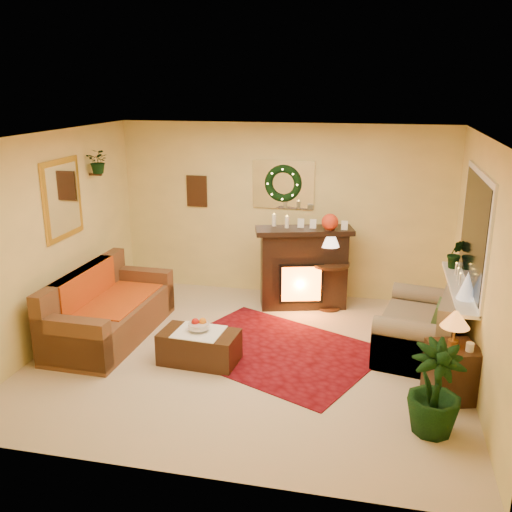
% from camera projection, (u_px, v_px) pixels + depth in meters
% --- Properties ---
extents(floor, '(5.00, 5.00, 0.00)m').
position_uv_depth(floor, '(250.00, 355.00, 6.86)').
color(floor, beige).
rests_on(floor, ground).
extents(ceiling, '(5.00, 5.00, 0.00)m').
position_uv_depth(ceiling, '(249.00, 136.00, 6.11)').
color(ceiling, white).
rests_on(ceiling, ground).
extents(wall_back, '(5.00, 5.00, 0.00)m').
position_uv_depth(wall_back, '(283.00, 211.00, 8.59)').
color(wall_back, '#EFD88C').
rests_on(wall_back, ground).
extents(wall_front, '(5.00, 5.00, 0.00)m').
position_uv_depth(wall_front, '(183.00, 333.00, 4.38)').
color(wall_front, '#EFD88C').
rests_on(wall_front, ground).
extents(wall_left, '(4.50, 4.50, 0.00)m').
position_uv_depth(wall_left, '(52.00, 240.00, 7.00)').
color(wall_left, '#EFD88C').
rests_on(wall_left, ground).
extents(wall_right, '(4.50, 4.50, 0.00)m').
position_uv_depth(wall_right, '(481.00, 267.00, 5.97)').
color(wall_right, '#EFD88C').
rests_on(wall_right, ground).
extents(area_rug, '(2.85, 2.56, 0.01)m').
position_uv_depth(area_rug, '(275.00, 350.00, 6.99)').
color(area_rug, maroon).
rests_on(area_rug, floor).
extents(sofa, '(0.95, 2.06, 0.88)m').
position_uv_depth(sofa, '(110.00, 305.00, 7.27)').
color(sofa, brown).
rests_on(sofa, floor).
extents(red_throw, '(0.80, 1.31, 0.02)m').
position_uv_depth(red_throw, '(114.00, 299.00, 7.40)').
color(red_throw, '#B82902').
rests_on(red_throw, sofa).
extents(fireplace, '(1.28, 0.70, 1.12)m').
position_uv_depth(fireplace, '(303.00, 271.00, 8.23)').
color(fireplace, black).
rests_on(fireplace, floor).
extents(poinsettia, '(0.23, 0.23, 0.23)m').
position_uv_depth(poinsettia, '(330.00, 222.00, 7.89)').
color(poinsettia, red).
rests_on(poinsettia, fireplace).
extents(mantel_candle_a, '(0.06, 0.06, 0.19)m').
position_uv_depth(mantel_candle_a, '(274.00, 221.00, 8.13)').
color(mantel_candle_a, '#FFF5CC').
rests_on(mantel_candle_a, fireplace).
extents(mantel_candle_b, '(0.06, 0.06, 0.18)m').
position_uv_depth(mantel_candle_b, '(287.00, 223.00, 8.02)').
color(mantel_candle_b, '#F4E3C2').
rests_on(mantel_candle_b, fireplace).
extents(mantel_mirror, '(0.92, 0.02, 0.72)m').
position_uv_depth(mantel_mirror, '(283.00, 185.00, 8.45)').
color(mantel_mirror, white).
rests_on(mantel_mirror, wall_back).
extents(wreath, '(0.55, 0.11, 0.55)m').
position_uv_depth(wreath, '(283.00, 184.00, 8.41)').
color(wreath, '#194719').
rests_on(wreath, wall_back).
extents(wall_art, '(0.32, 0.03, 0.48)m').
position_uv_depth(wall_art, '(197.00, 191.00, 8.78)').
color(wall_art, '#381E11').
rests_on(wall_art, wall_back).
extents(gold_mirror, '(0.03, 0.84, 1.00)m').
position_uv_depth(gold_mirror, '(62.00, 199.00, 7.15)').
color(gold_mirror, gold).
rests_on(gold_mirror, wall_left).
extents(hanging_plant, '(0.33, 0.28, 0.36)m').
position_uv_depth(hanging_plant, '(100.00, 173.00, 7.76)').
color(hanging_plant, '#194719').
rests_on(hanging_plant, wall_left).
extents(loveseat, '(1.11, 1.60, 0.85)m').
position_uv_depth(loveseat, '(419.00, 319.00, 6.88)').
color(loveseat, '#998967').
rests_on(loveseat, floor).
extents(window_frame, '(0.03, 1.86, 1.36)m').
position_uv_depth(window_frame, '(475.00, 231.00, 6.41)').
color(window_frame, white).
rests_on(window_frame, wall_right).
extents(window_glass, '(0.02, 1.70, 1.22)m').
position_uv_depth(window_glass, '(474.00, 231.00, 6.42)').
color(window_glass, black).
rests_on(window_glass, wall_right).
extents(window_sill, '(0.22, 1.86, 0.04)m').
position_uv_depth(window_sill, '(459.00, 287.00, 6.63)').
color(window_sill, white).
rests_on(window_sill, wall_right).
extents(mini_tree, '(0.21, 0.21, 0.32)m').
position_uv_depth(mini_tree, '(467.00, 286.00, 6.17)').
color(mini_tree, silver).
rests_on(mini_tree, window_sill).
extents(sill_plant, '(0.27, 0.22, 0.50)m').
position_uv_depth(sill_plant, '(456.00, 253.00, 7.18)').
color(sill_plant, black).
rests_on(sill_plant, window_sill).
extents(side_table_round, '(0.70, 0.70, 0.70)m').
position_uv_depth(side_table_round, '(330.00, 287.00, 8.21)').
color(side_table_round, '#412119').
rests_on(side_table_round, floor).
extents(lamp_cream, '(0.30, 0.30, 0.45)m').
position_uv_depth(lamp_cream, '(329.00, 251.00, 8.04)').
color(lamp_cream, '#F8DDBB').
rests_on(lamp_cream, side_table_round).
extents(end_table_square, '(0.59, 0.59, 0.58)m').
position_uv_depth(end_table_square, '(452.00, 374.00, 5.88)').
color(end_table_square, '#3B1811').
rests_on(end_table_square, floor).
extents(lamp_tiffany, '(0.29, 0.29, 0.43)m').
position_uv_depth(lamp_tiffany, '(454.00, 330.00, 5.77)').
color(lamp_tiffany, '#FEA125').
rests_on(lamp_tiffany, end_table_square).
extents(coffee_table, '(0.93, 0.56, 0.38)m').
position_uv_depth(coffee_table, '(199.00, 345.00, 6.65)').
color(coffee_table, '#542716').
rests_on(coffee_table, floor).
extents(fruit_bowl, '(0.25, 0.25, 0.06)m').
position_uv_depth(fruit_bowl, '(199.00, 326.00, 6.61)').
color(fruit_bowl, silver).
rests_on(fruit_bowl, coffee_table).
extents(floor_palm, '(1.93, 1.93, 2.70)m').
position_uv_depth(floor_palm, '(435.00, 389.00, 5.23)').
color(floor_palm, '#2D602C').
rests_on(floor_palm, floor).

